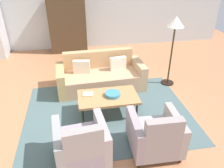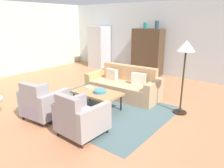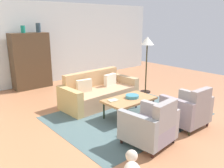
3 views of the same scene
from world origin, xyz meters
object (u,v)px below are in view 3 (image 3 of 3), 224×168
Objects in this scene: couch at (98,93)px; book_stack at (113,100)px; armchair_right at (188,111)px; floor_lamp at (147,46)px; fruit_bowl at (132,96)px; coffee_table at (129,100)px; vase_tall at (23,29)px; vase_round at (38,28)px; cabinet at (31,61)px; armchair_left at (151,127)px.

couch is 1.15m from book_stack.
floor_lamp reaches higher than armchair_right.
fruit_bowl is 1.37× the size of book_stack.
coffee_table is (0.00, -1.19, 0.12)m from couch.
fruit_bowl is 0.50m from book_stack.
fruit_bowl is at bearing -147.77° from floor_lamp.
couch is 2.09m from floor_lamp.
vase_tall is 3.87m from floor_lamp.
vase_tall is at bearing 180.00° from vase_round.
couch is 6.91× the size of fruit_bowl.
armchair_right is 2.84× the size of fruit_bowl.
couch is 2.43m from armchair_right.
floor_lamp is (1.64, 1.03, 0.97)m from fruit_bowl.
couch reaches higher than fruit_bowl.
fruit_bowl reaches higher than coffee_table.
fruit_bowl is (-0.50, 1.17, 0.13)m from armchair_right.
armchair_right is 2.71m from floor_lamp.
vase_round is (0.50, 0.00, 0.04)m from vase_tall.
coffee_table is 0.67× the size of cabinet.
vase_tall is at bearing -178.19° from cabinet.
book_stack is 0.76× the size of vase_round.
book_stack is 0.13× the size of floor_lamp.
coffee_table is at bearing 118.76° from armchair_right.
vase_tall is at bearing 103.17° from coffee_table.
couch is 1.19m from coffee_table.
book_stack is (-0.39, 0.12, 0.05)m from coffee_table.
vase_round reaches higher than armchair_right.
armchair_right is 3.89× the size of book_stack.
book_stack is at bearing -82.27° from vase_tall.
vase_tall is at bearing 104.51° from fruit_bowl.
armchair_right reaches higher than book_stack.
fruit_bowl is 3.95m from cabinet.
vase_round is at bearing 127.23° from floor_lamp.
armchair_left is 0.49× the size of cabinet.
coffee_table is 1.36× the size of armchair_right.
couch is at bearing 105.97° from armchair_right.
armchair_left is at bearing -120.55° from fruit_bowl.
book_stack is 4.00m from vase_round.
armchair_left is 5.26m from vase_round.
cabinet is (-1.35, 5.01, 0.56)m from armchair_right.
vase_tall reaches higher than cabinet.
floor_lamp reaches higher than armchair_left.
book_stack is at bearing 166.05° from fruit_bowl.
book_stack is 0.13× the size of cabinet.
cabinet reaches higher than book_stack.
couch is at bearing 174.93° from floor_lamp.
floor_lamp is at bearing 30.80° from coffee_table.
vase_tall is (-0.90, 3.83, 1.51)m from coffee_table.
vase_tall reaches higher than floor_lamp.
fruit_bowl is at bearing -77.63° from cabinet.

